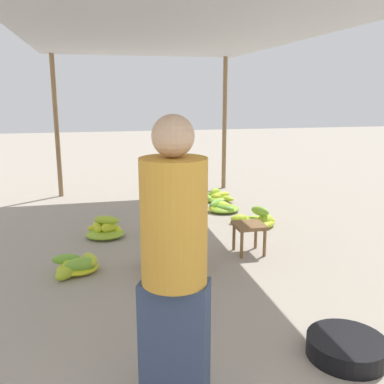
% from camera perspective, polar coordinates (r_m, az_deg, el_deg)
% --- Properties ---
extents(canopy_post_back_left, '(0.08, 0.08, 2.46)m').
position_cam_1_polar(canopy_post_back_left, '(7.86, -17.62, 8.24)').
color(canopy_post_back_left, olive).
rests_on(canopy_post_back_left, ground).
extents(canopy_post_back_right, '(0.08, 0.08, 2.46)m').
position_cam_1_polar(canopy_post_back_right, '(8.21, 4.35, 8.98)').
color(canopy_post_back_right, olive).
rests_on(canopy_post_back_right, ground).
extents(canopy_tarp, '(3.45, 6.75, 0.04)m').
position_cam_1_polar(canopy_tarp, '(4.78, -1.96, 21.16)').
color(canopy_tarp, '#B2B2B7').
rests_on(canopy_tarp, canopy_post_front_left).
extents(vendor_foreground, '(0.48, 0.48, 1.70)m').
position_cam_1_polar(vendor_foreground, '(2.37, -2.38, -9.79)').
color(vendor_foreground, '#384766').
rests_on(vendor_foreground, ground).
extents(stool, '(0.34, 0.34, 0.35)m').
position_cam_1_polar(stool, '(4.94, 7.65, -4.95)').
color(stool, brown).
rests_on(stool, ground).
extents(basin_black, '(0.55, 0.55, 0.14)m').
position_cam_1_polar(basin_black, '(3.36, 19.90, -18.91)').
color(basin_black, black).
rests_on(basin_black, ground).
extents(banana_pile_left_0, '(0.49, 0.48, 0.20)m').
position_cam_1_polar(banana_pile_left_0, '(4.58, -15.17, -9.47)').
color(banana_pile_left_0, '#C6D329').
rests_on(banana_pile_left_0, ground).
extents(banana_pile_left_1, '(0.49, 0.51, 0.28)m').
position_cam_1_polar(banana_pile_left_1, '(5.63, -11.54, -4.92)').
color(banana_pile_left_1, '#8EBD33').
rests_on(banana_pile_left_1, ground).
extents(banana_pile_right_0, '(0.62, 0.50, 0.20)m').
position_cam_1_polar(banana_pile_right_0, '(7.33, 3.21, -0.66)').
color(banana_pile_right_0, '#A0C42F').
rests_on(banana_pile_right_0, ground).
extents(banana_pile_right_1, '(0.61, 0.56, 0.27)m').
position_cam_1_polar(banana_pile_right_1, '(6.06, 8.62, -3.73)').
color(banana_pile_right_1, '#BCCF2B').
rests_on(banana_pile_right_1, ground).
extents(banana_pile_right_2, '(0.53, 0.58, 0.18)m').
position_cam_1_polar(banana_pile_right_2, '(6.68, 3.92, -2.03)').
color(banana_pile_right_2, '#96C031').
rests_on(banana_pile_right_2, ground).
extents(crate_near, '(0.53, 0.53, 0.22)m').
position_cam_1_polar(crate_near, '(4.52, -2.62, -8.94)').
color(crate_near, '#9E7A4C').
rests_on(crate_near, ground).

